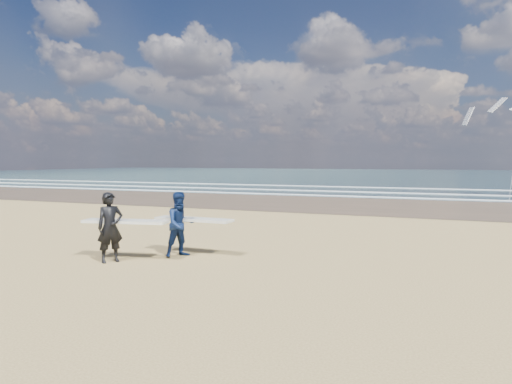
% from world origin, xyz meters
% --- Properties ---
extents(surfer_near, '(2.26, 1.22, 1.76)m').
position_xyz_m(surfer_near, '(0.56, 0.11, 0.90)').
color(surfer_near, black).
rests_on(surfer_near, ground).
extents(surfer_far, '(2.21, 1.16, 1.73)m').
position_xyz_m(surfer_far, '(1.82, 1.35, 0.87)').
color(surfer_far, '#0B1A3F').
rests_on(surfer_far, ground).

